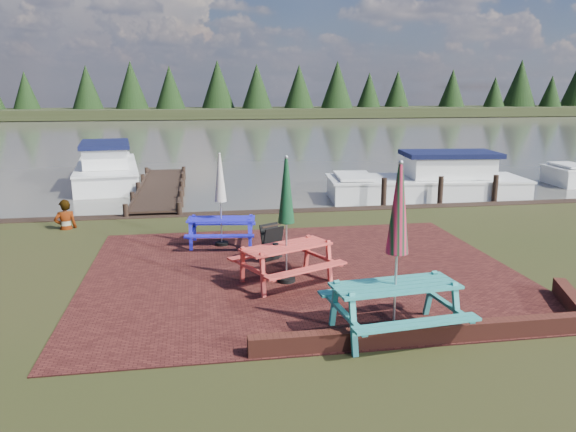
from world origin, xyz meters
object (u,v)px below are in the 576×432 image
(picnic_table_teal, at_px, (396,276))
(boat_near, at_px, (430,184))
(picnic_table_blue, at_px, (221,214))
(jetty, at_px, (161,188))
(chalkboard, at_px, (272,243))
(boat_jetty, at_px, (107,170))
(person, at_px, (64,200))
(picnic_table_red, at_px, (286,240))

(picnic_table_teal, bearing_deg, boat_near, 58.17)
(picnic_table_blue, xyz_separation_m, boat_near, (7.85, 5.60, -0.42))
(picnic_table_teal, height_order, jetty, picnic_table_teal)
(jetty, xyz_separation_m, boat_near, (9.76, -2.29, 0.26))
(picnic_table_teal, bearing_deg, chalkboard, 102.58)
(jetty, bearing_deg, boat_jetty, 128.27)
(picnic_table_teal, relative_size, person, 1.67)
(picnic_table_teal, height_order, boat_jetty, picnic_table_teal)
(person, bearing_deg, jetty, -128.68)
(picnic_table_blue, relative_size, boat_jetty, 0.31)
(boat_jetty, xyz_separation_m, boat_near, (12.13, -5.29, -0.03))
(picnic_table_blue, relative_size, person, 1.39)
(picnic_table_blue, bearing_deg, picnic_table_red, -60.92)
(chalkboard, bearing_deg, picnic_table_blue, 95.58)
(picnic_table_teal, bearing_deg, jetty, 101.89)
(picnic_table_teal, bearing_deg, person, 123.83)
(chalkboard, distance_m, jetty, 9.81)
(chalkboard, relative_size, boat_near, 0.11)
(boat_near, bearing_deg, jetty, 82.88)
(chalkboard, xyz_separation_m, jetty, (-2.97, 9.34, -0.31))
(picnic_table_teal, xyz_separation_m, jetty, (-4.36, 13.48, -0.85))
(boat_jetty, bearing_deg, jetty, -59.04)
(picnic_table_teal, xyz_separation_m, picnic_table_blue, (-2.45, 5.58, -0.16))
(picnic_table_blue, distance_m, person, 4.79)
(picnic_table_red, xyz_separation_m, jetty, (-3.07, 10.81, -0.77))
(boat_jetty, bearing_deg, boat_near, -30.88)
(picnic_table_blue, height_order, chalkboard, picnic_table_blue)
(jetty, bearing_deg, person, -112.19)
(picnic_table_blue, xyz_separation_m, chalkboard, (1.05, -1.44, -0.37))
(picnic_table_blue, relative_size, jetty, 0.25)
(jetty, bearing_deg, chalkboard, -72.36)
(picnic_table_red, relative_size, boat_near, 0.35)
(picnic_table_blue, bearing_deg, picnic_table_teal, -58.83)
(picnic_table_blue, bearing_deg, boat_jetty, 118.91)
(boat_jetty, height_order, boat_near, boat_jetty)
(picnic_table_red, xyz_separation_m, person, (-5.33, 5.26, -0.07))
(chalkboard, bearing_deg, person, 113.50)
(chalkboard, height_order, jetty, chalkboard)
(picnic_table_red, distance_m, chalkboard, 1.54)
(picnic_table_teal, height_order, picnic_table_blue, picnic_table_teal)
(picnic_table_blue, distance_m, boat_near, 9.65)
(chalkboard, height_order, person, person)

